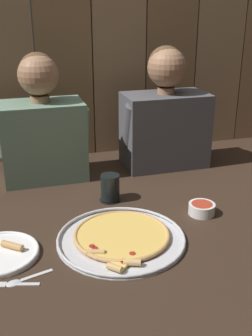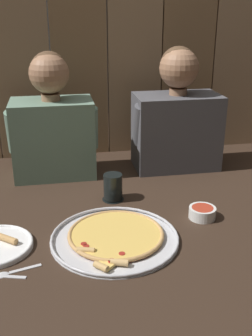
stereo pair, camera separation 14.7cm
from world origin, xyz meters
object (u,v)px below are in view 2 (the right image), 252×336
Objects in this scene: pizza_tray at (115,237)px; diner_left at (53,123)px; drinking_glass at (113,187)px; dipping_bowl at (202,212)px; diner_right at (177,117)px.

pizza_tray is 0.78× the size of diner_left.
drinking_glass reaches higher than dipping_bowl.
pizza_tray is 4.33× the size of dipping_bowl.
pizza_tray is 0.30m from drinking_glass.
drinking_glass is at bearing 82.74° from pizza_tray.
drinking_glass is 0.20× the size of diner_left.
diner_left is 0.98× the size of diner_right.
dipping_bowl reaches higher than pizza_tray.
dipping_bowl is at bearing -34.62° from drinking_glass.
diner_right reaches higher than dipping_bowl.
diner_right is (0.39, 0.61, 0.24)m from pizza_tray.
diner_left is at bearing 125.60° from drinking_glass.
diner_right reaches higher than pizza_tray.
dipping_bowl is at bearing 15.03° from pizza_tray.
diner_right is (0.57, 0.00, 0.00)m from diner_left.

